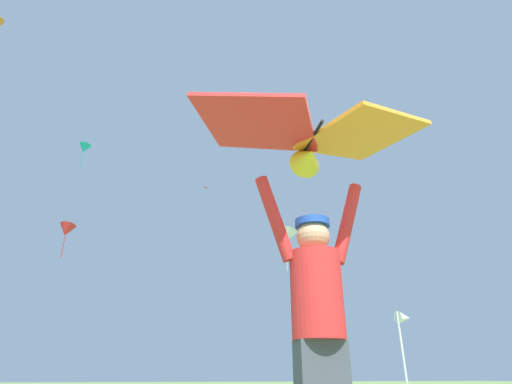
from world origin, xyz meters
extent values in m
cylinder|color=red|center=(0.00, 0.10, 1.10)|extent=(0.38, 0.38, 0.56)
sphere|color=tan|center=(0.00, 0.10, 1.49)|extent=(0.23, 0.23, 0.23)
cylinder|color=#1E47AD|center=(0.00, 0.10, 1.59)|extent=(0.27, 0.27, 0.05)
cylinder|color=red|center=(0.26, 0.06, 1.61)|extent=(0.29, 0.13, 0.62)
cylinder|color=red|center=(-0.27, 0.13, 1.61)|extent=(0.29, 0.13, 0.62)
cylinder|color=black|center=(0.00, 0.10, 2.22)|extent=(0.11, 0.69, 0.02)
cube|color=orange|center=(0.39, -0.06, 2.31)|extent=(0.99, 0.91, 0.20)
cube|color=red|center=(-0.43, 0.05, 2.31)|extent=(1.06, 1.03, 0.20)
cone|color=yellow|center=(0.00, 0.10, 2.12)|extent=(0.26, 0.23, 0.24)
cone|color=#19B2AD|center=(-5.72, 29.02, 17.63)|extent=(1.03, 0.97, 0.85)
cylinder|color=#117C79|center=(-5.72, 29.02, 16.59)|extent=(0.04, 0.04, 1.35)
pyramid|color=red|center=(5.27, 33.30, 17.68)|extent=(0.47, 0.44, 0.28)
cone|color=white|center=(8.01, 19.71, 8.54)|extent=(1.83, 1.68, 1.31)
cylinder|color=#A4A4A4|center=(8.01, 19.71, 7.24)|extent=(0.05, 0.05, 1.70)
cone|color=red|center=(-3.81, 15.59, 6.29)|extent=(0.93, 0.94, 0.63)
cylinder|color=maroon|center=(-3.81, 15.59, 5.56)|extent=(0.03, 0.03, 0.95)
cylinder|color=silver|center=(3.94, 4.53, 0.89)|extent=(0.04, 0.04, 1.78)
cone|color=white|center=(4.08, 4.53, 1.66)|extent=(0.28, 0.24, 0.24)
camera|label=1|loc=(-1.20, -2.30, 0.61)|focal=28.21mm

